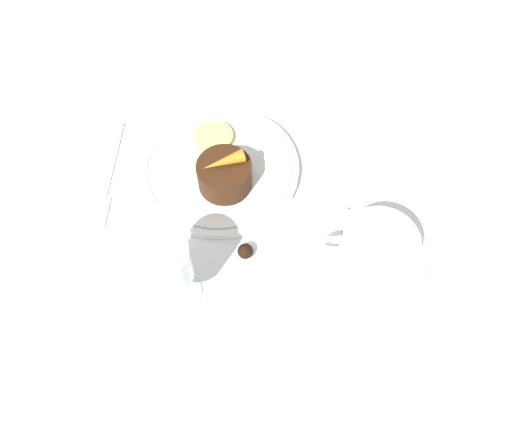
{
  "coord_description": "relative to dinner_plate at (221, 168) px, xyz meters",
  "views": [
    {
      "loc": [
        -0.08,
        0.35,
        0.59
      ],
      "look_at": [
        -0.05,
        0.05,
        0.04
      ],
      "focal_mm": 35.0,
      "sensor_mm": 36.0,
      "label": 1
    }
  ],
  "objects": [
    {
      "name": "ground_plane",
      "position": [
        -0.01,
        0.06,
        -0.01
      ],
      "size": [
        3.0,
        3.0,
        0.0
      ],
      "primitive_type": "plane",
      "color": "white"
    },
    {
      "name": "saucer",
      "position": [
        -0.21,
        0.12,
        -0.0
      ],
      "size": [
        0.15,
        0.15,
        0.01
      ],
      "color": "white",
      "rests_on": "ground_plane"
    },
    {
      "name": "coffee_cup",
      "position": [
        -0.21,
        0.12,
        0.03
      ],
      "size": [
        0.12,
        0.09,
        0.05
      ],
      "color": "white",
      "rests_on": "saucer"
    },
    {
      "name": "spoon",
      "position": [
        -0.17,
        0.12,
        0.0
      ],
      "size": [
        0.02,
        0.1,
        0.0
      ],
      "color": "silver",
      "rests_on": "saucer"
    },
    {
      "name": "dinner_plate",
      "position": [
        0.0,
        0.0,
        0.0
      ],
      "size": [
        0.22,
        0.22,
        0.01
      ],
      "color": "white",
      "rests_on": "ground_plane"
    },
    {
      "name": "wine_glass",
      "position": [
        0.03,
        0.19,
        0.07
      ],
      "size": [
        0.07,
        0.07,
        0.12
      ],
      "color": "silver",
      "rests_on": "ground_plane"
    },
    {
      "name": "pineapple_slice",
      "position": [
        0.02,
        -0.05,
        0.01
      ],
      "size": [
        0.06,
        0.06,
        0.01
      ],
      "color": "#EFE075",
      "rests_on": "dinner_plate"
    },
    {
      "name": "fork",
      "position": [
        0.16,
        0.04,
        -0.01
      ],
      "size": [
        0.02,
        0.19,
        0.01
      ],
      "color": "silver",
      "rests_on": "ground_plane"
    },
    {
      "name": "dessert_cake",
      "position": [
        -0.01,
        0.03,
        0.03
      ],
      "size": [
        0.07,
        0.07,
        0.04
      ],
      "color": "#381E0F",
      "rests_on": "dinner_plate"
    },
    {
      "name": "chocolate_truffle",
      "position": [
        -0.05,
        0.13,
        0.0
      ],
      "size": [
        0.02,
        0.02,
        0.02
      ],
      "color": "black",
      "rests_on": "ground_plane"
    },
    {
      "name": "carrot_garnish",
      "position": [
        -0.01,
        0.03,
        0.06
      ],
      "size": [
        0.06,
        0.04,
        0.02
      ],
      "color": "orange",
      "rests_on": "dessert_cake"
    }
  ]
}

